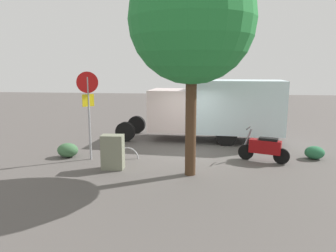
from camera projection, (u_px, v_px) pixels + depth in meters
The scene contains 9 objects.
ground_plane at pixel (186, 155), 12.22m from camera, with size 60.00×60.00×0.00m, color #524D4A.
box_truck_near at pixel (215, 107), 14.47m from camera, with size 7.58×2.57×2.80m.
motorcycle at pixel (265, 148), 11.25m from camera, with size 1.73×0.82×1.20m.
stop_sign at pixel (88, 102), 11.26m from camera, with size 0.71×0.33×3.21m.
street_tree at pixel (192, 21), 9.14m from camera, with size 3.74×3.74×6.57m.
utility_cabinet at pixel (113, 152), 10.43m from camera, with size 0.72×0.45×1.16m, color gray.
bike_rack_hoop at pixel (128, 158), 11.79m from camera, with size 0.85×0.85×0.05m, color #B7B7BC.
shrub_near_sign at pixel (315, 153), 11.64m from camera, with size 0.71×0.58×0.48m, color #276640.
shrub_mid_verge at pixel (68, 150), 11.90m from camera, with size 0.78×0.64×0.53m, color #3C663F.
Camera 1 is at (-0.76, 11.81, 3.31)m, focal length 33.58 mm.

